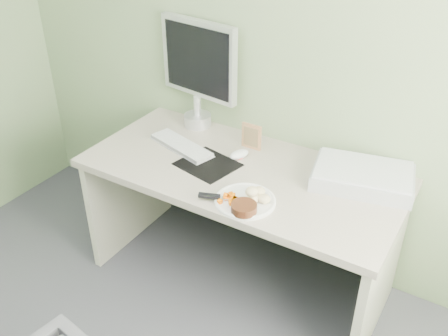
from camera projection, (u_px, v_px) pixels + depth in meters
The scene contains 14 objects.
wall_back at pixel (281, 27), 2.43m from camera, with size 3.50×3.50×0.00m, color gray.
desk at pixel (240, 199), 2.58m from camera, with size 1.60×0.75×0.73m.
plate at pixel (245, 201), 2.24m from camera, with size 0.28×0.28×0.01m, color white.
steak at pixel (244, 208), 2.16m from camera, with size 0.11×0.11×0.04m, color black.
potato_pile at pixel (255, 195), 2.21m from camera, with size 0.13×0.09×0.07m, color tan.
carrot_heap at pixel (229, 198), 2.21m from camera, with size 0.07×0.06×0.05m, color #FF6E05.
steak_knife at pixel (218, 197), 2.24m from camera, with size 0.25×0.11×0.02m.
mousepad at pixel (208, 164), 2.52m from camera, with size 0.28×0.25×0.00m, color black.
keyboard at pixel (181, 145), 2.67m from camera, with size 0.40×0.12×0.02m, color white.
computer_mouse at pixel (239, 154), 2.57m from camera, with size 0.06×0.11×0.04m, color white.
photo_frame at pixel (251, 136), 2.63m from camera, with size 0.11×0.01×0.14m, color #AB794F.
eyedrop_bottle at pixel (250, 136), 2.73m from camera, with size 0.02×0.02×0.06m.
scanner at pixel (363, 177), 2.36m from camera, with size 0.46×0.31×0.07m, color #A3A6A9.
monitor at pixel (198, 68), 2.74m from camera, with size 0.50×0.16×0.60m.
Camera 1 is at (1.02, -0.23, 2.04)m, focal length 40.00 mm.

